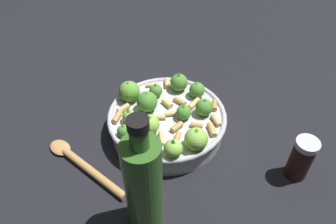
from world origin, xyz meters
TOP-DOWN VIEW (x-y plane):
  - ground_plane at (0.00, 0.00)m, footprint 2.40×2.40m
  - cooking_pan at (0.00, -0.00)m, footprint 0.26×0.26m
  - pepper_shaker at (0.12, 0.25)m, footprint 0.04×0.04m
  - olive_oil_bottle at (0.21, -0.04)m, footprint 0.06×0.06m
  - wooden_spoon at (0.10, -0.17)m, footprint 0.16×0.18m

SIDE VIEW (x-z plane):
  - ground_plane at x=0.00m, z-range 0.00..0.00m
  - wooden_spoon at x=0.10m, z-range 0.00..0.02m
  - cooking_pan at x=0.00m, z-range -0.01..0.09m
  - pepper_shaker at x=0.12m, z-range 0.00..0.10m
  - olive_oil_bottle at x=0.21m, z-range -0.02..0.23m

